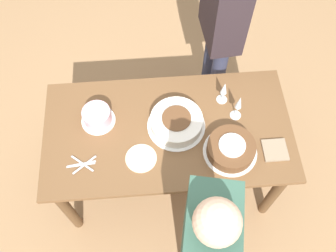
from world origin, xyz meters
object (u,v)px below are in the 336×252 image
at_px(wine_glass_near, 239,104).
at_px(wine_glass_far, 224,90).
at_px(cake_back_decorated, 97,116).
at_px(person_watching, 223,12).
at_px(cake_center_white, 176,122).
at_px(person_cutting, 204,252).
at_px(cake_front_chocolate, 231,149).

xyz_separation_m(wine_glass_near, wine_glass_far, (-0.07, 0.13, -0.02)).
relative_size(cake_back_decorated, person_watching, 0.12).
bearing_deg(cake_back_decorated, cake_center_white, -8.74).
bearing_deg(wine_glass_near, wine_glass_far, 119.02).
height_order(cake_center_white, wine_glass_far, wine_glass_far).
height_order(cake_back_decorated, wine_glass_near, wine_glass_near).
height_order(wine_glass_near, person_watching, person_watching).
xyz_separation_m(cake_center_white, person_watching, (0.36, 0.66, 0.24)).
distance_m(wine_glass_near, person_watching, 0.63).
distance_m(cake_center_white, person_cutting, 0.82).
bearing_deg(wine_glass_near, cake_center_white, -173.22).
distance_m(cake_front_chocolate, wine_glass_far, 0.38).
relative_size(wine_glass_near, person_watching, 0.12).
bearing_deg(wine_glass_near, cake_front_chocolate, -106.58).
bearing_deg(person_watching, person_cutting, -16.55).
height_order(wine_glass_near, wine_glass_far, wine_glass_near).
height_order(cake_back_decorated, wine_glass_far, wine_glass_far).
relative_size(cake_front_chocolate, cake_back_decorated, 1.53).
bearing_deg(cake_front_chocolate, person_cutting, -112.55).
relative_size(cake_front_chocolate, wine_glass_near, 1.55).
bearing_deg(person_watching, cake_center_white, -33.62).
xyz_separation_m(person_cutting, person_watching, (0.30, 1.46, 0.09)).
bearing_deg(cake_front_chocolate, cake_center_white, 146.24).
distance_m(cake_center_white, cake_back_decorated, 0.49).
distance_m(cake_back_decorated, person_cutting, 1.05).
xyz_separation_m(wine_glass_near, person_watching, (-0.02, 0.61, 0.15)).
bearing_deg(person_cutting, cake_back_decorated, 43.25).
relative_size(wine_glass_far, person_watching, 0.10).
bearing_deg(cake_front_chocolate, wine_glass_near, 73.42).
height_order(cake_center_white, person_watching, person_watching).
distance_m(cake_center_white, wine_glass_near, 0.40).
xyz_separation_m(cake_center_white, wine_glass_far, (0.31, 0.17, 0.07)).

